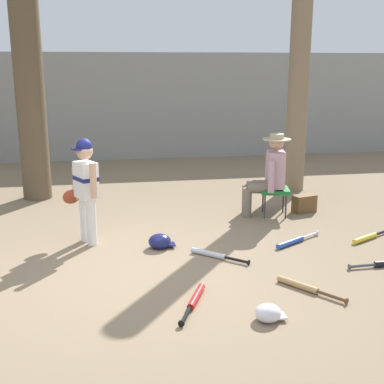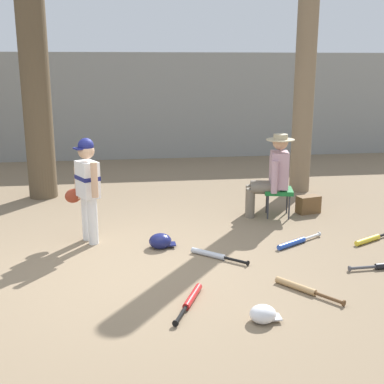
# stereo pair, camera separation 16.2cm
# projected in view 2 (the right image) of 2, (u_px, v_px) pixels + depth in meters

# --- Properties ---
(ground_plane) EXTENTS (60.00, 60.00, 0.00)m
(ground_plane) POSITION_uv_depth(u_px,v_px,m) (129.00, 273.00, 5.34)
(ground_plane) COLOR #7F6B51
(concrete_back_wall) EXTENTS (18.00, 0.36, 2.41)m
(concrete_back_wall) POSITION_uv_depth(u_px,v_px,m) (122.00, 106.00, 11.56)
(concrete_back_wall) COLOR gray
(concrete_back_wall) RESTS_ON ground
(tree_near_player) EXTENTS (0.64, 0.64, 5.22)m
(tree_near_player) POSITION_uv_depth(u_px,v_px,m) (33.00, 54.00, 7.84)
(tree_near_player) COLOR brown
(tree_near_player) RESTS_ON ground
(tree_behind_spectator) EXTENTS (0.52, 0.52, 4.50)m
(tree_behind_spectator) POSITION_uv_depth(u_px,v_px,m) (305.00, 74.00, 8.33)
(tree_behind_spectator) COLOR #7F6B51
(tree_behind_spectator) RESTS_ON ground
(young_ballplayer) EXTENTS (0.49, 0.54, 1.31)m
(young_ballplayer) POSITION_uv_depth(u_px,v_px,m) (87.00, 184.00, 6.11)
(young_ballplayer) COLOR white
(young_ballplayer) RESTS_ON ground
(folding_stool) EXTENTS (0.48, 0.48, 0.41)m
(folding_stool) POSITION_uv_depth(u_px,v_px,m) (278.00, 192.00, 7.26)
(folding_stool) COLOR #196B2D
(folding_stool) RESTS_ON ground
(seated_spectator) EXTENTS (0.68, 0.54, 1.20)m
(seated_spectator) POSITION_uv_depth(u_px,v_px,m) (272.00, 173.00, 7.19)
(seated_spectator) COLOR #6B6051
(seated_spectator) RESTS_ON ground
(handbag_beside_stool) EXTENTS (0.37, 0.26, 0.26)m
(handbag_beside_stool) POSITION_uv_depth(u_px,v_px,m) (308.00, 204.00, 7.47)
(handbag_beside_stool) COLOR brown
(handbag_beside_stool) RESTS_ON ground
(bat_aluminum_silver) EXTENTS (0.60, 0.54, 0.07)m
(bat_aluminum_silver) POSITION_uv_depth(u_px,v_px,m) (213.00, 255.00, 5.76)
(bat_aluminum_silver) COLOR #B7BCC6
(bat_aluminum_silver) RESTS_ON ground
(bat_blue_youth) EXTENTS (0.71, 0.46, 0.07)m
(bat_blue_youth) POSITION_uv_depth(u_px,v_px,m) (295.00, 242.00, 6.17)
(bat_blue_youth) COLOR #2347AD
(bat_blue_youth) RESTS_ON ground
(bat_red_barrel) EXTENTS (0.37, 0.72, 0.07)m
(bat_red_barrel) POSITION_uv_depth(u_px,v_px,m) (191.00, 299.00, 4.68)
(bat_red_barrel) COLOR red
(bat_red_barrel) RESTS_ON ground
(bat_wood_tan) EXTENTS (0.50, 0.64, 0.07)m
(bat_wood_tan) POSITION_uv_depth(u_px,v_px,m) (301.00, 288.00, 4.92)
(bat_wood_tan) COLOR tan
(bat_wood_tan) RESTS_ON ground
(bat_yellow_trainer) EXTENTS (0.69, 0.40, 0.07)m
(bat_yellow_trainer) POSITION_uv_depth(u_px,v_px,m) (370.00, 239.00, 6.28)
(bat_yellow_trainer) COLOR yellow
(bat_yellow_trainer) RESTS_ON ground
(batting_helmet_white) EXTENTS (0.28, 0.21, 0.16)m
(batting_helmet_white) POSITION_uv_depth(u_px,v_px,m) (263.00, 314.00, 4.33)
(batting_helmet_white) COLOR silver
(batting_helmet_white) RESTS_ON ground
(batting_helmet_navy) EXTENTS (0.32, 0.25, 0.19)m
(batting_helmet_navy) POSITION_uv_depth(u_px,v_px,m) (160.00, 241.00, 6.07)
(batting_helmet_navy) COLOR navy
(batting_helmet_navy) RESTS_ON ground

